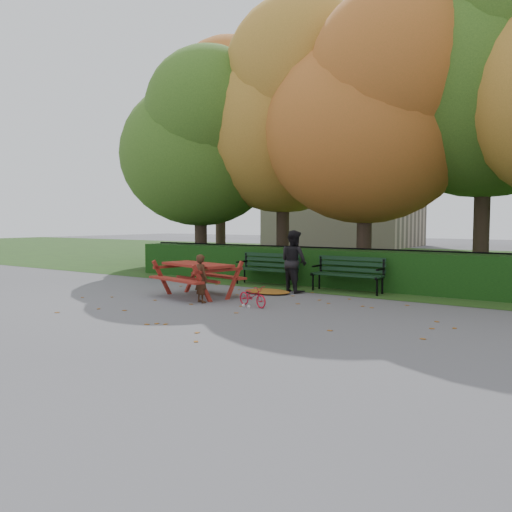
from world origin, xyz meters
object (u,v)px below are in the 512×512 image
Objects in this scene: tree_d at (500,65)px; bench_right at (348,271)px; tree_b at (288,112)px; picnic_table at (197,271)px; bench_left at (268,266)px; child at (201,279)px; tree_a at (203,142)px; adult at (294,261)px; tree_c at (374,114)px; bicycle at (253,296)px; tree_f at (223,129)px.

tree_d reaches higher than bench_right.
picnic_table is (0.92, -5.77, -4.79)m from tree_b.
child is at bearing -83.01° from bench_left.
adult is (5.17, -2.68, -3.75)m from tree_a.
bench_right is 3.78m from picnic_table.
bench_right is (-2.78, -3.53, -5.46)m from tree_d.
adult reaches higher than bench_left.
adult reaches higher than picnic_table.
child is at bearing -120.92° from bench_right.
tree_b is 3.42m from tree_c.
tree_c is (3.28, -0.78, -0.58)m from tree_b.
child is 2.68m from adult.
adult is at bearing -144.43° from bench_right.
bicycle is at bearing -150.75° from child.
adult is (1.28, -0.80, 0.25)m from bench_left.
tree_b is 5.67× the size of adult.
bicycle is (1.22, 0.19, -0.31)m from child.
tree_f is at bearing 169.67° from tree_d.
bench_left is 2.16× the size of bicycle.
tree_f is (-7.97, 3.28, 0.87)m from tree_c.
tree_c is 4.44× the size of bench_right.
tree_c reaches higher than adult.
tree_f is 12.68m from bicycle.
bench_left is at bearing -145.74° from tree_d.
tree_b is at bearing 110.58° from bench_left.
tree_d is at bearing 22.61° from tree_c.
bicycle is (2.77, -6.18, -5.18)m from tree_b.
tree_d reaches higher than tree_c.
tree_b is 4.88× the size of bench_left.
tree_f is at bearing -19.34° from adult.
tree_f is 12.01m from child.
bicycle is (-0.77, -3.13, -0.30)m from bench_right.
tree_d is 7.07m from bench_right.
child is at bearing -124.84° from tree_d.
bench_left is (1.14, -3.04, -4.88)m from tree_b.
child is 0.68× the size of adult.
bench_right is at bearing 2.10° from bicycle.
picnic_table is at bearing 74.45° from adult.
bench_right is 1.16× the size of adult.
tree_a is 7.10× the size of child.
tree_a is at bearing -169.67° from tree_d.
tree_d is 8.31m from bench_left.
tree_c is at bearing -83.23° from adult.
bench_left is 1.00× the size of bench_right.
adult is at bearing 64.88° from picnic_table.
bicycle is (0.35, -2.33, -0.56)m from adult.
adult is (0.87, 2.52, 0.25)m from child.
tree_d reaches higher than child.
picnic_table is at bearing -51.46° from tree_a.
bicycle is at bearing -103.85° from bench_right.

